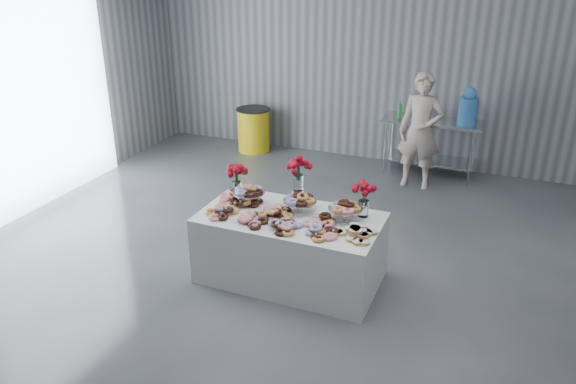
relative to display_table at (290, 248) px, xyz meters
The scene contains 16 objects.
ground 0.56m from the display_table, 93.11° to the right, with size 9.00×9.00×0.00m, color #36383D.
room_walls 2.31m from the display_table, 130.32° to the right, with size 8.04×9.04×4.02m.
display_table is the anchor object (origin of this frame).
prep_table 3.79m from the display_table, 76.70° to the left, with size 1.50×0.60×0.90m.
donut_mounds 0.42m from the display_table, 90.00° to the right, with size 1.80×0.80×0.09m, color gold, non-canonical shape.
cake_stand_left 0.77m from the display_table, 164.57° to the left, with size 0.36×0.36×0.17m.
cake_stand_mid 0.54m from the display_table, 71.39° to the left, with size 0.36×0.36×0.17m.
cake_stand_right 0.77m from the display_table, 15.08° to the left, with size 0.36×0.36×0.17m.
danish_pile 0.88m from the display_table, 11.48° to the right, with size 0.48×0.48×0.11m, color silver, non-canonical shape.
bouquet_left 1.04m from the display_table, 161.39° to the left, with size 0.26×0.26×0.42m.
bouquet_right 1.02m from the display_table, 23.03° to the left, with size 0.26×0.26×0.42m.
bouquet_center 0.83m from the display_table, 97.96° to the left, with size 0.26×0.26×0.57m.
water_jug 4.00m from the display_table, 69.58° to the left, with size 0.28×0.28×0.55m.
drink_bottles 3.68m from the display_table, 81.27° to the left, with size 0.54×0.08×0.27m, color #268C33, non-canonical shape.
person 3.28m from the display_table, 76.07° to the left, with size 0.63×0.41×1.73m, color #CC8C93.
trash_barrel 4.28m from the display_table, 120.76° to the left, with size 0.60×0.60×0.76m.
Camera 1 is at (2.00, -4.47, 3.33)m, focal length 35.00 mm.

